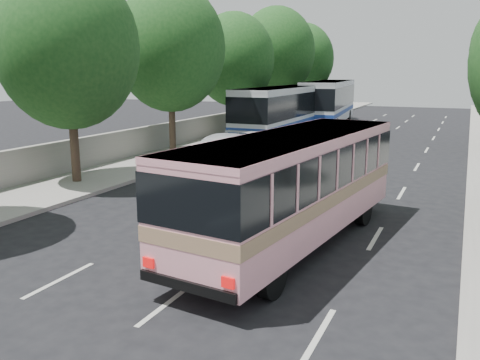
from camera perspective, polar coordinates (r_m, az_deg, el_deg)
The scene contains 14 objects.
ground at distance 12.93m, azimuth -7.15°, elevation -9.25°, with size 120.00×120.00×0.00m, color black.
sidewalk_left at distance 34.00m, azimuth -1.92°, elevation 4.38°, with size 4.00×90.00×0.15m, color #9E998E.
low_wall at distance 34.72m, azimuth -4.61°, elevation 5.88°, with size 0.30×90.00×1.50m, color #9E998E.
tree_left_b at distance 21.93m, azimuth -18.77°, elevation 14.49°, with size 5.70×5.70×8.88m.
tree_left_c at distance 28.47m, azimuth -7.80°, elevation 14.96°, with size 6.00×6.00×9.35m.
tree_left_d at distance 35.46m, azimuth -0.60°, elevation 13.71°, with size 5.52×5.52×8.60m.
tree_left_e at distance 42.84m, azimuth 4.17°, elevation 14.49°, with size 6.30×6.30×9.82m.
tree_left_f at distance 50.46m, azimuth 7.16°, elevation 13.60°, with size 5.88×5.88×9.16m.
pink_bus at distance 13.64m, azimuth 6.10°, elevation 0.26°, with size 3.59×9.79×3.05m.
pink_taxi at distance 15.58m, azimuth -1.27°, elevation -2.60°, with size 1.72×4.28×1.46m, color #FA159F.
white_pickup at distance 24.58m, azimuth -2.30°, elevation 3.11°, with size 2.31×5.68×1.65m, color silver.
tour_coach_front at distance 34.66m, azimuth 4.74°, elevation 7.99°, with size 2.62×12.09×3.62m.
tour_coach_rear at distance 43.79m, azimuth 9.96°, elevation 8.90°, with size 4.07×13.04×3.84m.
taxi_roof_sign at distance 15.39m, azimuth -1.29°, elevation 0.35°, with size 0.55×0.18×0.18m, color silver.
Camera 1 is at (6.34, -10.23, 4.71)m, focal length 38.00 mm.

